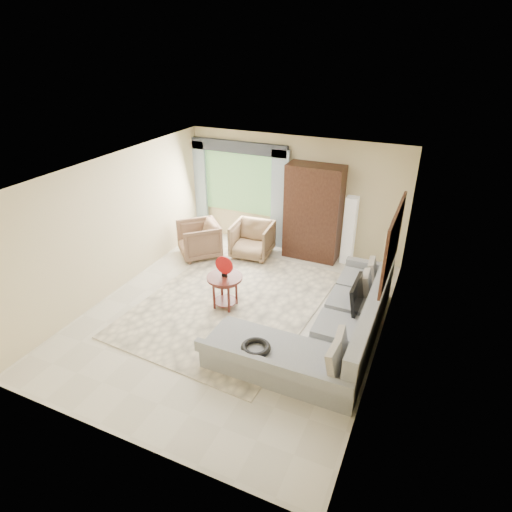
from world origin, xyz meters
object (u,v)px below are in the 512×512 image
at_px(coffee_table, 225,291).
at_px(potted_plant, 204,226).
at_px(sectional_sofa, 330,331).
at_px(armchair_right, 252,240).
at_px(tv_screen, 357,294).
at_px(floor_lamp, 349,231).
at_px(armchair_left, 199,240).
at_px(armoire, 313,213).

height_order(coffee_table, potted_plant, coffee_table).
bearing_deg(sectional_sofa, armchair_right, 136.00).
bearing_deg(potted_plant, tv_screen, -28.80).
bearing_deg(sectional_sofa, coffee_table, 171.95).
height_order(armchair_right, floor_lamp, floor_lamp).
bearing_deg(armchair_right, floor_lamp, 11.19).
relative_size(coffee_table, armchair_left, 0.74).
height_order(tv_screen, armchair_right, tv_screen).
xyz_separation_m(tv_screen, armoire, (-1.50, 2.36, 0.33)).
bearing_deg(tv_screen, potted_plant, 151.20).
height_order(tv_screen, coffee_table, tv_screen).
bearing_deg(floor_lamp, armoire, -175.71).
bearing_deg(potted_plant, sectional_sofa, -35.77).
height_order(sectional_sofa, armchair_left, sectional_sofa).
distance_m(potted_plant, floor_lamp, 3.63).
bearing_deg(armchair_left, armchair_right, 69.22).
bearing_deg(armoire, floor_lamp, 4.29).
xyz_separation_m(sectional_sofa, tv_screen, (0.27, 0.54, 0.44)).
relative_size(sectional_sofa, tv_screen, 4.68).
relative_size(sectional_sofa, floor_lamp, 2.31).
bearing_deg(armoire, coffee_table, -107.18).
xyz_separation_m(coffee_table, armchair_left, (-1.51, 1.60, 0.06)).
distance_m(sectional_sofa, floor_lamp, 3.03).
xyz_separation_m(sectional_sofa, armchair_left, (-3.55, 1.89, 0.11)).
relative_size(armoire, floor_lamp, 1.40).
bearing_deg(armoire, sectional_sofa, -66.94).
height_order(armchair_left, potted_plant, armchair_left).
height_order(armchair_right, potted_plant, armchair_right).
xyz_separation_m(sectional_sofa, potted_plant, (-4.03, 2.90, -0.04)).
bearing_deg(sectional_sofa, potted_plant, 144.23).
height_order(armchair_left, armchair_right, armchair_left).
xyz_separation_m(armchair_right, potted_plant, (-1.58, 0.53, -0.15)).
bearing_deg(coffee_table, armoire, 72.82).
relative_size(tv_screen, potted_plant, 1.49).
height_order(sectional_sofa, potted_plant, sectional_sofa).
height_order(coffee_table, floor_lamp, floor_lamp).
xyz_separation_m(potted_plant, floor_lamp, (3.59, 0.06, 0.50)).
bearing_deg(coffee_table, potted_plant, 127.26).
relative_size(sectional_sofa, armoire, 1.65).
relative_size(tv_screen, armchair_left, 0.85).
distance_m(sectional_sofa, tv_screen, 0.74).
height_order(sectional_sofa, tv_screen, tv_screen).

